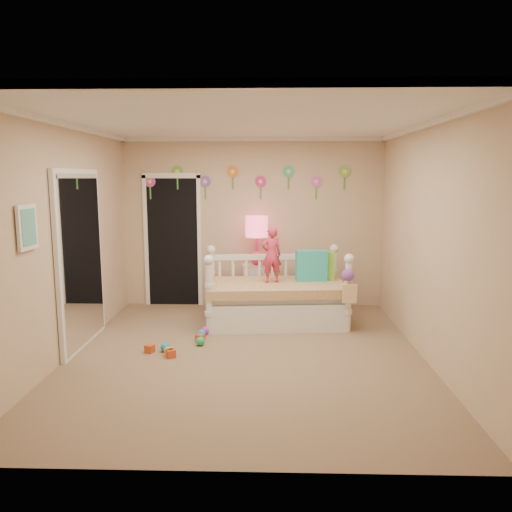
{
  "coord_description": "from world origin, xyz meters",
  "views": [
    {
      "loc": [
        0.27,
        -5.36,
        2.01
      ],
      "look_at": [
        0.1,
        0.6,
        1.05
      ],
      "focal_mm": 34.56,
      "sensor_mm": 36.0,
      "label": 1
    }
  ],
  "objects_px": {
    "daybed": "(276,287)",
    "nightstand": "(257,287)",
    "table_lamp": "(257,233)",
    "child": "(272,255)"
  },
  "relations": [
    {
      "from": "table_lamp",
      "to": "daybed",
      "type": "bearing_deg",
      "value": -68.39
    },
    {
      "from": "table_lamp",
      "to": "child",
      "type": "bearing_deg",
      "value": -72.61
    },
    {
      "from": "daybed",
      "to": "table_lamp",
      "type": "height_order",
      "value": "table_lamp"
    },
    {
      "from": "nightstand",
      "to": "table_lamp",
      "type": "distance_m",
      "value": 0.84
    },
    {
      "from": "daybed",
      "to": "nightstand",
      "type": "distance_m",
      "value": 0.79
    },
    {
      "from": "daybed",
      "to": "table_lamp",
      "type": "distance_m",
      "value": 1.02
    },
    {
      "from": "table_lamp",
      "to": "nightstand",
      "type": "bearing_deg",
      "value": -90.0
    },
    {
      "from": "child",
      "to": "daybed",
      "type": "bearing_deg",
      "value": 160.69
    },
    {
      "from": "daybed",
      "to": "nightstand",
      "type": "bearing_deg",
      "value": 106.82
    },
    {
      "from": "nightstand",
      "to": "table_lamp",
      "type": "relative_size",
      "value": 0.94
    }
  ]
}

